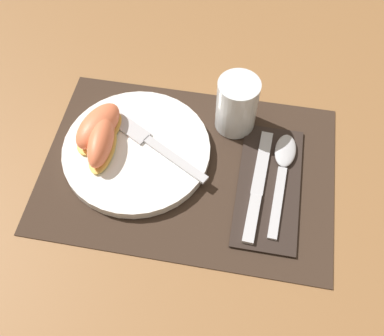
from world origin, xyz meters
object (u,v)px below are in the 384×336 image
juice_glass (236,107)px  knife (258,187)px  citrus_wedge_1 (102,140)px  fork (150,142)px  citrus_wedge_0 (99,127)px  plate (137,150)px  spoon (283,164)px

juice_glass → knife: juice_glass is taller
citrus_wedge_1 → fork: bearing=15.3°
citrus_wedge_0 → citrus_wedge_1: size_ratio=1.09×
plate → citrus_wedge_1: 0.06m
juice_glass → spoon: size_ratio=0.52×
citrus_wedge_0 → citrus_wedge_1: bearing=-61.1°
plate → juice_glass: 0.18m
plate → spoon: plate is taller
knife → citrus_wedge_0: size_ratio=1.80×
juice_glass → knife: bearing=-67.1°
plate → knife: plate is taller
knife → citrus_wedge_1: citrus_wedge_1 is taller
fork → citrus_wedge_1: (-0.07, -0.02, 0.02)m
citrus_wedge_1 → spoon: bearing=4.6°
plate → fork: fork is taller
plate → citrus_wedge_1: citrus_wedge_1 is taller
knife → fork: (-0.18, 0.04, 0.01)m
juice_glass → fork: juice_glass is taller
plate → spoon: (0.23, 0.02, -0.00)m
plate → spoon: size_ratio=1.25×
plate → juice_glass: (0.15, 0.09, 0.03)m
knife → citrus_wedge_0: citrus_wedge_0 is taller
spoon → fork: size_ratio=1.03×
spoon → citrus_wedge_0: size_ratio=1.69×
citrus_wedge_1 → citrus_wedge_0: bearing=118.9°
citrus_wedge_0 → citrus_wedge_1: (0.01, -0.02, 0.00)m
fork → citrus_wedge_0: bearing=177.1°
knife → fork: 0.18m
spoon → knife: bearing=-126.7°
juice_glass → spoon: bearing=-39.8°
fork → citrus_wedge_1: citrus_wedge_1 is taller
juice_glass → spoon: (0.09, -0.07, -0.03)m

